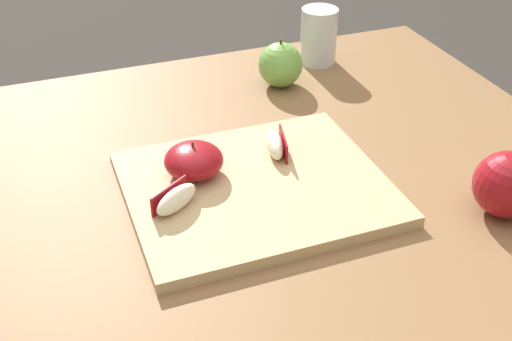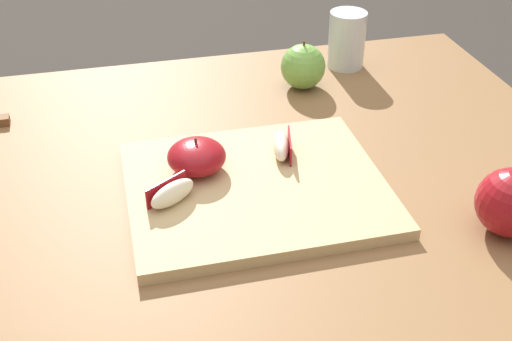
% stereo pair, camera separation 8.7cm
% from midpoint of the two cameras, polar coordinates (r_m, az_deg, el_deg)
% --- Properties ---
extents(dining_table, '(1.16, 0.91, 0.73)m').
position_cam_midpoint_polar(dining_table, '(0.95, -6.51, -7.60)').
color(dining_table, brown).
rests_on(dining_table, ground_plane).
extents(cutting_board, '(0.35, 0.29, 0.02)m').
position_cam_midpoint_polar(cutting_board, '(0.89, -2.81, -1.62)').
color(cutting_board, tan).
rests_on(cutting_board, dining_table).
extents(apple_half_skin_up, '(0.08, 0.08, 0.05)m').
position_cam_midpoint_polar(apple_half_skin_up, '(0.90, -8.24, 0.79)').
color(apple_half_skin_up, maroon).
rests_on(apple_half_skin_up, cutting_board).
extents(apple_wedge_near_knife, '(0.04, 0.07, 0.03)m').
position_cam_midpoint_polar(apple_wedge_near_knife, '(0.94, -0.95, 2.23)').
color(apple_wedge_near_knife, '#F4EACC').
rests_on(apple_wedge_near_knife, cutting_board).
extents(apple_wedge_middle, '(0.07, 0.06, 0.03)m').
position_cam_midpoint_polar(apple_wedge_middle, '(0.84, -10.00, -2.57)').
color(apple_wedge_middle, '#F4EACC').
rests_on(apple_wedge_middle, cutting_board).
extents(whole_apple_red_delicious, '(0.09, 0.09, 0.10)m').
position_cam_midpoint_polar(whole_apple_red_delicious, '(0.88, 18.48, -1.27)').
color(whole_apple_red_delicious, maroon).
rests_on(whole_apple_red_delicious, dining_table).
extents(whole_apple_granny_green, '(0.08, 0.08, 0.09)m').
position_cam_midpoint_polar(whole_apple_granny_green, '(1.16, -0.03, 9.17)').
color(whole_apple_granny_green, '#70AD47').
rests_on(whole_apple_granny_green, dining_table).
extents(drinking_glass_water, '(0.07, 0.07, 0.10)m').
position_cam_midpoint_polar(drinking_glass_water, '(1.24, 3.47, 11.59)').
color(drinking_glass_water, silver).
rests_on(drinking_glass_water, dining_table).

